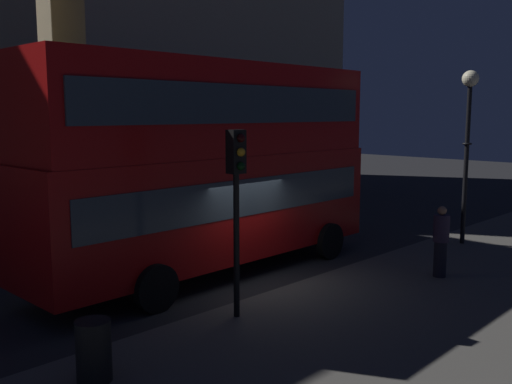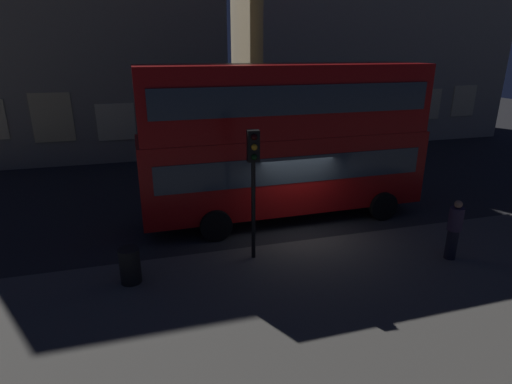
{
  "view_description": "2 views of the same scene",
  "coord_description": "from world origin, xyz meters",
  "px_view_note": "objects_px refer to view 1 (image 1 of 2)",
  "views": [
    {
      "loc": [
        -9.48,
        -9.52,
        4.17
      ],
      "look_at": [
        0.15,
        -0.06,
        2.29
      ],
      "focal_mm": 39.6,
      "sensor_mm": 36.0,
      "label": 1
    },
    {
      "loc": [
        -4.79,
        -11.96,
        5.88
      ],
      "look_at": [
        -1.32,
        0.44,
        1.39
      ],
      "focal_mm": 28.86,
      "sensor_mm": 36.0,
      "label": 2
    }
  ],
  "objects_px": {
    "double_decker_bus": "(212,159)",
    "litter_bin": "(94,351)",
    "traffic_light_near_kerb": "(237,183)",
    "pedestrian": "(441,241)",
    "street_lamp": "(468,117)"
  },
  "relations": [
    {
      "from": "litter_bin",
      "to": "double_decker_bus",
      "type": "bearing_deg",
      "value": 32.27
    },
    {
      "from": "pedestrian",
      "to": "double_decker_bus",
      "type": "bearing_deg",
      "value": 1.36
    },
    {
      "from": "double_decker_bus",
      "to": "traffic_light_near_kerb",
      "type": "distance_m",
      "value": 3.53
    },
    {
      "from": "double_decker_bus",
      "to": "litter_bin",
      "type": "height_order",
      "value": "double_decker_bus"
    },
    {
      "from": "traffic_light_near_kerb",
      "to": "pedestrian",
      "type": "bearing_deg",
      "value": -11.53
    },
    {
      "from": "double_decker_bus",
      "to": "street_lamp",
      "type": "xyz_separation_m",
      "value": [
        7.5,
        -3.32,
        1.03
      ]
    },
    {
      "from": "street_lamp",
      "to": "pedestrian",
      "type": "relative_size",
      "value": 2.99
    },
    {
      "from": "street_lamp",
      "to": "litter_bin",
      "type": "distance_m",
      "value": 13.31
    },
    {
      "from": "double_decker_bus",
      "to": "litter_bin",
      "type": "relative_size",
      "value": 10.61
    },
    {
      "from": "double_decker_bus",
      "to": "pedestrian",
      "type": "bearing_deg",
      "value": -52.68
    },
    {
      "from": "traffic_light_near_kerb",
      "to": "street_lamp",
      "type": "xyz_separation_m",
      "value": [
        9.42,
        -0.37,
        1.23
      ]
    },
    {
      "from": "traffic_light_near_kerb",
      "to": "pedestrian",
      "type": "distance_m",
      "value": 5.98
    },
    {
      "from": "double_decker_bus",
      "to": "litter_bin",
      "type": "bearing_deg",
      "value": -148.54
    },
    {
      "from": "traffic_light_near_kerb",
      "to": "litter_bin",
      "type": "xyz_separation_m",
      "value": [
        -3.43,
        -0.43,
        -2.22
      ]
    },
    {
      "from": "street_lamp",
      "to": "litter_bin",
      "type": "height_order",
      "value": "street_lamp"
    }
  ]
}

